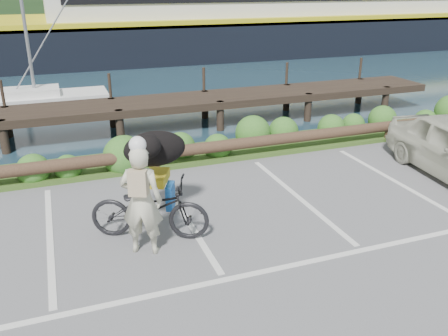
# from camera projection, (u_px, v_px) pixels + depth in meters

# --- Properties ---
(ground) EXTENTS (72.00, 72.00, 0.00)m
(ground) POSITION_uv_depth(u_px,v_px,m) (217.00, 267.00, 7.92)
(ground) COLOR #5C5C5F
(harbor_backdrop) EXTENTS (170.00, 160.00, 30.00)m
(harbor_backdrop) POSITION_uv_depth(u_px,v_px,m) (59.00, 10.00, 76.60)
(harbor_backdrop) COLOR #182E3B
(harbor_backdrop) RESTS_ON ground
(vegetation_strip) EXTENTS (34.00, 1.60, 0.10)m
(vegetation_strip) POSITION_uv_depth(u_px,v_px,m) (151.00, 160.00, 12.53)
(vegetation_strip) COLOR #3D5B21
(vegetation_strip) RESTS_ON ground
(log_rail) EXTENTS (32.00, 0.30, 0.60)m
(log_rail) POSITION_uv_depth(u_px,v_px,m) (156.00, 171.00, 11.93)
(log_rail) COLOR #443021
(log_rail) RESTS_ON ground
(bicycle) EXTENTS (2.31, 1.60, 1.15)m
(bicycle) POSITION_uv_depth(u_px,v_px,m) (150.00, 209.00, 8.65)
(bicycle) COLOR black
(bicycle) RESTS_ON ground
(cyclist) EXTENTS (0.85, 0.72, 1.96)m
(cyclist) POSITION_uv_depth(u_px,v_px,m) (142.00, 201.00, 8.03)
(cyclist) COLOR beige
(cyclist) RESTS_ON ground
(dog) EXTENTS (1.02, 1.32, 0.69)m
(dog) POSITION_uv_depth(u_px,v_px,m) (155.00, 149.00, 8.97)
(dog) COLOR black
(dog) RESTS_ON bicycle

